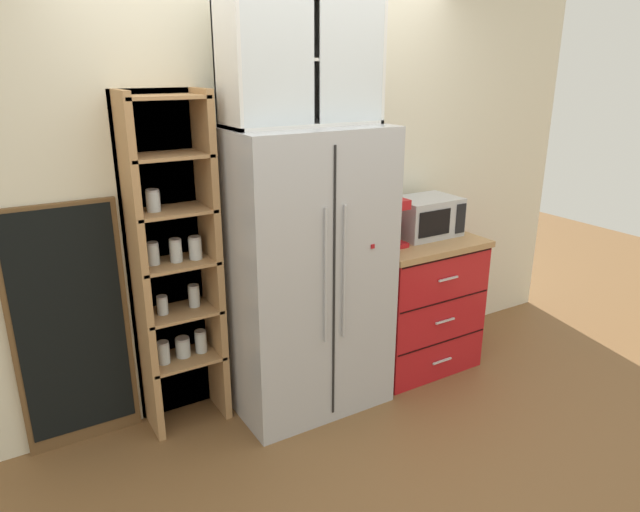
{
  "coord_description": "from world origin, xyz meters",
  "views": [
    {
      "loc": [
        -1.58,
        -2.74,
        2.04
      ],
      "look_at": [
        0.1,
        0.04,
        0.94
      ],
      "focal_mm": 32.07,
      "sensor_mm": 36.0,
      "label": 1
    }
  ],
  "objects_px": {
    "mug_red": "(418,232)",
    "chalkboard_menu": "(71,328)",
    "refrigerator": "(306,272)",
    "bottle_green": "(419,223)",
    "coffee_maker": "(387,221)",
    "microwave": "(425,217)"
  },
  "relations": [
    {
      "from": "mug_red",
      "to": "chalkboard_menu",
      "type": "xyz_separation_m",
      "value": [
        -2.17,
        0.27,
        -0.28
      ]
    },
    {
      "from": "refrigerator",
      "to": "chalkboard_menu",
      "type": "relative_size",
      "value": 1.25
    },
    {
      "from": "refrigerator",
      "to": "mug_red",
      "type": "relative_size",
      "value": 15.08
    },
    {
      "from": "chalkboard_menu",
      "to": "bottle_green",
      "type": "bearing_deg",
      "value": -6.99
    },
    {
      "from": "bottle_green",
      "to": "chalkboard_menu",
      "type": "height_order",
      "value": "chalkboard_menu"
    },
    {
      "from": "refrigerator",
      "to": "coffee_maker",
      "type": "bearing_deg",
      "value": 2.12
    },
    {
      "from": "bottle_green",
      "to": "microwave",
      "type": "bearing_deg",
      "value": 24.87
    },
    {
      "from": "microwave",
      "to": "chalkboard_menu",
      "type": "distance_m",
      "value": 2.3
    },
    {
      "from": "coffee_maker",
      "to": "mug_red",
      "type": "height_order",
      "value": "coffee_maker"
    },
    {
      "from": "coffee_maker",
      "to": "refrigerator",
      "type": "bearing_deg",
      "value": -177.88
    },
    {
      "from": "chalkboard_menu",
      "to": "refrigerator",
      "type": "bearing_deg",
      "value": -12.64
    },
    {
      "from": "bottle_green",
      "to": "refrigerator",
      "type": "bearing_deg",
      "value": -178.53
    },
    {
      "from": "microwave",
      "to": "bottle_green",
      "type": "height_order",
      "value": "microwave"
    },
    {
      "from": "microwave",
      "to": "coffee_maker",
      "type": "relative_size",
      "value": 1.42
    },
    {
      "from": "coffee_maker",
      "to": "mug_red",
      "type": "xyz_separation_m",
      "value": [
        0.27,
        -0.0,
        -0.11
      ]
    },
    {
      "from": "bottle_green",
      "to": "chalkboard_menu",
      "type": "xyz_separation_m",
      "value": [
        -2.17,
        0.27,
        -0.34
      ]
    },
    {
      "from": "coffee_maker",
      "to": "chalkboard_menu",
      "type": "bearing_deg",
      "value": 172.07
    },
    {
      "from": "microwave",
      "to": "coffee_maker",
      "type": "xyz_separation_m",
      "value": [
        -0.35,
        -0.04,
        0.03
      ]
    },
    {
      "from": "refrigerator",
      "to": "microwave",
      "type": "distance_m",
      "value": 1.0
    },
    {
      "from": "refrigerator",
      "to": "bottle_green",
      "type": "bearing_deg",
      "value": 1.47
    },
    {
      "from": "refrigerator",
      "to": "chalkboard_menu",
      "type": "height_order",
      "value": "refrigerator"
    },
    {
      "from": "refrigerator",
      "to": "coffee_maker",
      "type": "relative_size",
      "value": 5.53
    }
  ]
}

